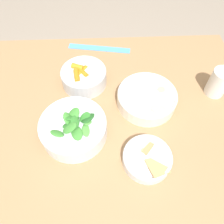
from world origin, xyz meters
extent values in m
plane|color=gray|center=(0.00, 0.00, 0.00)|extent=(10.00, 10.00, 0.00)
cube|color=#99724C|center=(0.00, 0.00, 0.75)|extent=(0.99, 0.77, 0.03)
cube|color=olive|center=(-0.44, 0.33, 0.37)|extent=(0.06, 0.06, 0.74)
cube|color=olive|center=(0.44, 0.33, 0.37)|extent=(0.06, 0.06, 0.74)
cylinder|color=silver|center=(-0.08, 0.13, 0.79)|extent=(0.16, 0.16, 0.06)
torus|color=silver|center=(-0.08, 0.13, 0.82)|extent=(0.16, 0.16, 0.01)
cylinder|color=orange|center=(-0.07, 0.12, 0.81)|extent=(0.04, 0.06, 0.02)
cylinder|color=orange|center=(-0.09, 0.14, 0.81)|extent=(0.05, 0.05, 0.02)
cylinder|color=orange|center=(-0.13, 0.13, 0.81)|extent=(0.05, 0.04, 0.02)
cylinder|color=orange|center=(-0.04, 0.14, 0.81)|extent=(0.05, 0.04, 0.02)
cylinder|color=orange|center=(-0.08, 0.14, 0.81)|extent=(0.05, 0.04, 0.02)
cylinder|color=orange|center=(-0.10, 0.15, 0.83)|extent=(0.04, 0.03, 0.02)
cylinder|color=orange|center=(-0.08, 0.13, 0.82)|extent=(0.04, 0.05, 0.02)
cylinder|color=orange|center=(-0.10, 0.11, 0.82)|extent=(0.03, 0.05, 0.02)
cylinder|color=silver|center=(-0.11, -0.08, 0.79)|extent=(0.20, 0.20, 0.06)
torus|color=silver|center=(-0.11, -0.08, 0.82)|extent=(0.20, 0.20, 0.01)
ellipsoid|color=#3D8433|center=(-0.12, -0.07, 0.85)|extent=(0.03, 0.05, 0.04)
ellipsoid|color=#3D8433|center=(-0.10, -0.06, 0.84)|extent=(0.06, 0.06, 0.04)
ellipsoid|color=#2D7028|center=(-0.07, -0.06, 0.83)|extent=(0.05, 0.04, 0.04)
ellipsoid|color=#235B23|center=(-0.06, -0.06, 0.82)|extent=(0.06, 0.06, 0.05)
ellipsoid|color=#2D7028|center=(-0.11, -0.09, 0.84)|extent=(0.04, 0.03, 0.04)
ellipsoid|color=#3D8433|center=(-0.14, -0.11, 0.83)|extent=(0.05, 0.05, 0.02)
ellipsoid|color=#3D8433|center=(-0.09, -0.11, 0.83)|extent=(0.05, 0.06, 0.02)
ellipsoid|color=#2D7028|center=(-0.11, -0.07, 0.84)|extent=(0.05, 0.04, 0.04)
ellipsoid|color=#2D7028|center=(-0.10, -0.09, 0.85)|extent=(0.03, 0.04, 0.02)
ellipsoid|color=#4C933D|center=(-0.06, -0.07, 0.82)|extent=(0.04, 0.04, 0.02)
ellipsoid|color=#4C933D|center=(-0.06, -0.10, 0.82)|extent=(0.05, 0.06, 0.03)
ellipsoid|color=#3D8433|center=(-0.11, -0.10, 0.84)|extent=(0.05, 0.04, 0.03)
cylinder|color=silver|center=(0.13, 0.03, 0.79)|extent=(0.19, 0.19, 0.05)
torus|color=silver|center=(0.13, 0.03, 0.81)|extent=(0.19, 0.19, 0.01)
cylinder|color=brown|center=(0.13, 0.03, 0.78)|extent=(0.18, 0.18, 0.02)
ellipsoid|color=#8E5B3D|center=(0.10, 0.11, 0.80)|extent=(0.01, 0.01, 0.01)
ellipsoid|color=#AD7551|center=(0.15, 0.01, 0.80)|extent=(0.01, 0.01, 0.01)
ellipsoid|color=#A36B4C|center=(0.19, 0.05, 0.80)|extent=(0.01, 0.01, 0.01)
ellipsoid|color=#A36B4C|center=(0.16, -0.03, 0.80)|extent=(0.01, 0.01, 0.01)
ellipsoid|color=#8E5B3D|center=(0.11, 0.07, 0.80)|extent=(0.01, 0.01, 0.01)
ellipsoid|color=#A36B4C|center=(0.13, 0.02, 0.80)|extent=(0.01, 0.01, 0.01)
ellipsoid|color=#A36B4C|center=(0.12, 0.10, 0.80)|extent=(0.01, 0.01, 0.01)
ellipsoid|color=#A36B4C|center=(0.07, 0.08, 0.80)|extent=(0.01, 0.01, 0.01)
ellipsoid|color=#AD7551|center=(0.19, 0.02, 0.80)|extent=(0.01, 0.01, 0.01)
ellipsoid|color=#A36B4C|center=(0.11, 0.01, 0.80)|extent=(0.01, 0.01, 0.01)
ellipsoid|color=#8E5B3D|center=(0.16, 0.00, 0.80)|extent=(0.01, 0.01, 0.01)
ellipsoid|color=#AD7551|center=(0.09, -0.01, 0.80)|extent=(0.01, 0.01, 0.01)
ellipsoid|color=#AD7551|center=(0.09, 0.02, 0.80)|extent=(0.01, 0.01, 0.01)
ellipsoid|color=#A36B4C|center=(0.20, 0.04, 0.80)|extent=(0.01, 0.01, 0.01)
ellipsoid|color=#AD7551|center=(0.14, 0.05, 0.80)|extent=(0.01, 0.01, 0.01)
cylinder|color=tan|center=(0.17, 0.02, 0.80)|extent=(0.03, 0.03, 0.01)
cylinder|color=#E0A88E|center=(0.14, -0.03, 0.81)|extent=(0.03, 0.03, 0.01)
cylinder|color=beige|center=(0.12, 0.08, 0.81)|extent=(0.03, 0.03, 0.01)
cylinder|color=tan|center=(0.17, 0.05, 0.81)|extent=(0.03, 0.03, 0.01)
cylinder|color=#E0A88E|center=(0.16, -0.03, 0.81)|extent=(0.03, 0.03, 0.01)
cylinder|color=silver|center=(0.10, -0.17, 0.78)|extent=(0.14, 0.14, 0.03)
torus|color=silver|center=(0.10, -0.17, 0.80)|extent=(0.14, 0.14, 0.01)
cube|color=tan|center=(0.13, -0.16, 0.79)|extent=(0.06, 0.06, 0.01)
cube|color=tan|center=(0.11, -0.16, 0.79)|extent=(0.06, 0.06, 0.01)
cube|color=tan|center=(0.10, -0.14, 0.79)|extent=(0.06, 0.06, 0.01)
cube|color=tan|center=(0.12, -0.20, 0.80)|extent=(0.07, 0.07, 0.02)
cube|color=#4C99E0|center=(-0.03, 0.32, 0.77)|extent=(0.25, 0.07, 0.00)
cylinder|color=silver|center=(0.37, 0.07, 0.81)|extent=(0.07, 0.07, 0.10)
camera|label=1|loc=(-0.01, -0.41, 1.35)|focal=35.00mm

